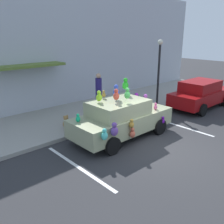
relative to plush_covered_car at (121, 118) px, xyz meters
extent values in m
plane|color=#2D2D30|center=(0.31, -1.78, -0.81)|extent=(60.00, 60.00, 0.00)
cube|color=gray|center=(0.31, 3.22, -0.74)|extent=(24.00, 4.00, 0.15)
cube|color=#B2B7C1|center=(0.31, 5.37, 2.39)|extent=(24.00, 0.30, 6.40)
cube|color=#5A722D|center=(-1.57, 4.82, 1.74)|extent=(3.60, 1.10, 0.12)
cube|color=silver|center=(2.80, -0.78, -0.81)|extent=(0.12, 3.60, 0.01)
cube|color=silver|center=(-2.68, -0.78, -0.81)|extent=(0.12, 3.60, 0.01)
cube|color=#9CA179|center=(0.05, 0.00, -0.17)|extent=(4.31, 1.76, 0.68)
cube|color=#9CA179|center=(-0.17, 0.00, 0.45)|extent=(2.24, 1.55, 0.56)
cylinder|color=black|center=(1.39, 0.88, -0.49)|extent=(0.64, 0.22, 0.64)
cylinder|color=black|center=(1.39, -0.88, -0.49)|extent=(0.64, 0.22, 0.64)
cylinder|color=black|center=(-1.29, 0.88, -0.49)|extent=(0.64, 0.22, 0.64)
cylinder|color=black|center=(-1.29, -0.88, -0.49)|extent=(0.64, 0.22, 0.64)
ellipsoid|color=#16A960|center=(0.89, 0.58, 0.33)|extent=(0.27, 0.22, 0.32)
sphere|color=#16A960|center=(0.89, 0.58, 0.55)|extent=(0.17, 0.17, 0.17)
ellipsoid|color=#C4573F|center=(-0.37, -0.97, -0.30)|extent=(0.23, 0.19, 0.27)
sphere|color=#C4573F|center=(-0.37, -0.97, -0.11)|extent=(0.15, 0.15, 0.15)
ellipsoid|color=#D64A36|center=(-0.42, -0.15, 0.99)|extent=(0.25, 0.20, 0.29)
sphere|color=#D64A36|center=(-0.42, -0.15, 1.19)|extent=(0.16, 0.16, 0.16)
ellipsoid|color=#5A1291|center=(1.48, -0.95, -0.25)|extent=(0.18, 0.15, 0.21)
sphere|color=#5A1291|center=(1.48, -0.95, -0.10)|extent=(0.12, 0.12, 0.12)
ellipsoid|color=#633E90|center=(-1.30, -0.99, 0.08)|extent=(0.28, 0.23, 0.33)
sphere|color=#633E90|center=(-1.30, -0.99, 0.31)|extent=(0.18, 0.18, 0.18)
ellipsoid|color=green|center=(0.74, 0.52, 1.13)|extent=(0.28, 0.23, 0.33)
sphere|color=green|center=(0.74, 0.52, 1.36)|extent=(0.18, 0.18, 0.18)
ellipsoid|color=#DD5893|center=(1.45, -0.56, 0.27)|extent=(0.17, 0.14, 0.20)
sphere|color=#DD5893|center=(1.45, -0.56, 0.41)|extent=(0.11, 0.11, 0.11)
ellipsoid|color=#B08330|center=(-0.42, -0.96, 0.08)|extent=(0.19, 0.16, 0.23)
sphere|color=#B08330|center=(-0.42, -0.96, 0.24)|extent=(0.12, 0.12, 0.12)
ellipsoid|color=blue|center=(-0.10, 0.19, 1.02)|extent=(0.27, 0.22, 0.32)
sphere|color=blue|center=(-0.10, 0.19, 1.24)|extent=(0.17, 0.17, 0.17)
ellipsoid|color=#D62E66|center=(0.89, 0.44, 0.30)|extent=(0.21, 0.18, 0.25)
sphere|color=#D62E66|center=(0.89, 0.44, 0.47)|extent=(0.14, 0.14, 0.14)
ellipsoid|color=#4BBE54|center=(-0.10, -0.41, 1.03)|extent=(0.24, 0.20, 0.29)
sphere|color=#4BBE54|center=(-0.10, -0.41, 1.23)|extent=(0.16, 0.16, 0.16)
ellipsoid|color=#A1EC29|center=(-0.86, 0.32, 0.92)|extent=(0.24, 0.20, 0.29)
sphere|color=#A1EC29|center=(-0.86, 0.32, 1.12)|extent=(0.15, 0.15, 0.15)
ellipsoid|color=#4CCCBF|center=(-1.72, -0.97, 0.03)|extent=(0.23, 0.19, 0.28)
sphere|color=#4CCCBF|center=(-1.72, -0.97, 0.22)|extent=(0.15, 0.15, 0.15)
ellipsoid|color=#C04EC9|center=(1.70, 0.21, 0.34)|extent=(0.28, 0.23, 0.33)
sphere|color=#C04EC9|center=(1.70, 0.21, 0.56)|extent=(0.18, 0.18, 0.18)
ellipsoid|color=#17AD72|center=(-1.81, 0.38, 0.28)|extent=(0.18, 0.15, 0.21)
sphere|color=#17AD72|center=(-1.81, 0.38, 0.43)|extent=(0.12, 0.12, 0.12)
ellipsoid|color=purple|center=(1.58, 0.64, 0.34)|extent=(0.28, 0.23, 0.33)
sphere|color=purple|center=(1.58, 0.64, 0.56)|extent=(0.18, 0.18, 0.18)
ellipsoid|color=#A88039|center=(-0.35, 0.65, 0.88)|extent=(0.17, 0.14, 0.20)
sphere|color=#A88039|center=(-0.35, 0.65, 1.01)|extent=(0.11, 0.11, 0.11)
cube|color=maroon|center=(6.19, -0.07, -0.17)|extent=(4.26, 1.67, 0.68)
cube|color=maroon|center=(5.98, -0.07, 0.45)|extent=(2.21, 1.47, 0.56)
cylinder|color=black|center=(7.51, 0.76, -0.49)|extent=(0.64, 0.22, 0.64)
cylinder|color=black|center=(4.87, 0.76, -0.49)|extent=(0.64, 0.22, 0.64)
cylinder|color=black|center=(4.87, -0.91, -0.49)|extent=(0.64, 0.22, 0.64)
ellipsoid|color=#9E723D|center=(-1.33, 1.99, -0.47)|extent=(0.30, 0.25, 0.37)
sphere|color=#9E723D|center=(-1.33, 1.99, -0.21)|extent=(0.21, 0.21, 0.21)
sphere|color=#9E723D|center=(-1.41, 1.99, -0.13)|extent=(0.09, 0.09, 0.09)
sphere|color=#9E723D|center=(-1.26, 1.99, -0.13)|extent=(0.09, 0.09, 0.09)
cylinder|color=black|center=(4.56, 1.72, 0.98)|extent=(0.12, 0.12, 3.27)
sphere|color=#EAEACC|center=(4.56, 1.72, 2.75)|extent=(0.28, 0.28, 0.28)
cylinder|color=navy|center=(1.59, 3.35, 0.15)|extent=(0.34, 0.34, 1.62)
sphere|color=tan|center=(1.59, 3.35, 1.08)|extent=(0.25, 0.25, 0.25)
camera|label=1|loc=(-6.51, -6.59, 3.24)|focal=39.49mm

